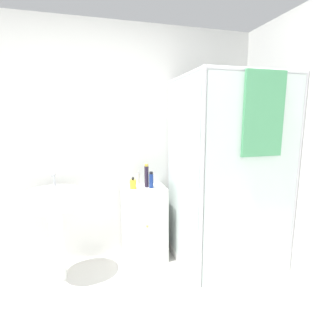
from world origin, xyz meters
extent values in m
cube|color=white|center=(0.00, 1.70, 1.25)|extent=(6.40, 0.06, 2.50)
cube|color=white|center=(1.19, 1.19, 0.04)|extent=(0.96, 0.96, 0.09)
cylinder|color=silver|center=(1.65, 1.65, 0.97)|extent=(0.04, 0.04, 1.94)
cylinder|color=silver|center=(0.73, 1.65, 0.97)|extent=(0.04, 0.04, 1.94)
cylinder|color=silver|center=(1.65, 0.73, 0.97)|extent=(0.04, 0.04, 1.94)
cylinder|color=silver|center=(0.73, 0.73, 0.97)|extent=(0.04, 0.04, 1.94)
cylinder|color=silver|center=(1.19, 0.73, 1.92)|extent=(0.93, 0.04, 0.04)
cylinder|color=silver|center=(1.19, 1.65, 1.92)|extent=(0.93, 0.04, 0.04)
cylinder|color=silver|center=(0.73, 1.19, 1.92)|extent=(0.04, 0.93, 0.04)
cylinder|color=silver|center=(1.65, 1.19, 1.92)|extent=(0.04, 0.93, 0.04)
cube|color=silver|center=(1.19, 0.71, 1.00)|extent=(0.89, 0.01, 1.81)
cube|color=silver|center=(0.71, 1.19, 1.00)|extent=(0.01, 0.89, 1.81)
cylinder|color=#B7BABF|center=(1.43, 1.59, 0.82)|extent=(0.02, 0.02, 1.45)
cylinder|color=#B7BABF|center=(1.43, 1.54, 1.56)|extent=(0.07, 0.07, 0.04)
cube|color=#4C9966|center=(1.24, 0.69, 1.58)|extent=(0.37, 0.03, 0.69)
cube|color=silver|center=(0.39, 1.49, 0.41)|extent=(0.46, 0.34, 0.81)
sphere|color=gold|center=(0.39, 1.31, 0.45)|extent=(0.02, 0.02, 0.02)
cylinder|color=white|center=(-0.49, 1.34, 0.37)|extent=(0.13, 0.13, 0.74)
cylinder|color=white|center=(-0.49, 1.34, 0.81)|extent=(0.49, 0.49, 0.15)
cylinder|color=#B7BABF|center=(-0.49, 1.51, 0.95)|extent=(0.02, 0.02, 0.13)
cube|color=#B7BABF|center=(-0.49, 1.47, 1.01)|extent=(0.02, 0.07, 0.02)
cylinder|color=yellow|center=(0.27, 1.48, 0.86)|extent=(0.07, 0.07, 0.09)
cylinder|color=black|center=(0.27, 1.48, 0.92)|extent=(0.02, 0.02, 0.02)
cube|color=black|center=(0.27, 1.46, 0.93)|extent=(0.02, 0.04, 0.01)
cylinder|color=#281E33|center=(0.42, 1.50, 0.93)|extent=(0.04, 0.04, 0.23)
cylinder|color=gold|center=(0.42, 1.50, 1.05)|extent=(0.04, 0.04, 0.02)
cylinder|color=navy|center=(0.46, 1.46, 0.89)|extent=(0.05, 0.05, 0.15)
cylinder|color=black|center=(0.46, 1.46, 0.98)|extent=(0.04, 0.04, 0.02)
cylinder|color=white|center=(0.35, 1.59, 0.88)|extent=(0.04, 0.04, 0.13)
cylinder|color=silver|center=(0.35, 1.59, 0.96)|extent=(0.01, 0.01, 0.02)
cube|color=silver|center=(0.35, 1.58, 0.97)|extent=(0.01, 0.02, 0.01)
camera|label=1|loc=(-0.10, -1.17, 1.55)|focal=28.00mm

